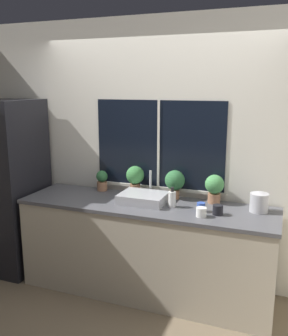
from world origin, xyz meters
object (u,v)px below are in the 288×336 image
Objects in this scene: potted_plant_center_right at (175,182)px; soap_bottle at (172,199)px; sink at (143,198)px; potted_plant_far_left at (102,180)px; mug_white at (201,212)px; kettle at (259,202)px; potted_plant_far_right at (214,187)px; potted_plant_center_left at (135,177)px; refrigerator at (8,186)px; mug_black at (218,210)px; mug_blue at (201,207)px.

potted_plant_center_right is 0.29m from soap_bottle.
potted_plant_center_right is (0.25, 0.23, 0.13)m from sink.
potted_plant_far_left is at bearing 162.81° from soap_bottle.
kettle reaches higher than mug_white.
kettle is (0.43, -0.12, -0.07)m from potted_plant_far_right.
potted_plant_center_left is 0.56m from soap_bottle.
kettle is at bearing 3.57° from refrigerator.
potted_plant_far_left is 1.64m from kettle.
mug_white is at bearing -93.82° from potted_plant_far_right.
soap_bottle is 2.11× the size of mug_black.
mug_blue is at bearing -6.89° from soap_bottle.
potted_plant_center_right reaches higher than mug_blue.
potted_plant_far_right reaches higher than mug_white.
refrigerator is 1.58m from sink.
potted_plant_center_right is 3.17× the size of mug_white.
potted_plant_center_left reaches higher than kettle.
kettle is at bearing 10.88° from soap_bottle.
refrigerator reaches higher than potted_plant_center_left.
refrigerator is 1.06m from potted_plant_far_left.
potted_plant_center_left is 1.04× the size of potted_plant_center_right.
potted_plant_center_left reaches higher than sink.
potted_plant_center_right is at bearing 146.04° from mug_black.
potted_plant_far_left is 1.21m from potted_plant_far_right.
potted_plant_far_left is at bearing 157.62° from sink.
refrigerator is at bearing -179.46° from soap_bottle.
potted_plant_center_right is 3.45× the size of mug_blue.
sink reaches higher than potted_plant_far_left.
potted_plant_center_right is 3.19× the size of mug_black.
mug_black is at bearing -19.81° from potted_plant_center_left.
sink is 0.36m from potted_plant_center_right.
potted_plant_center_left is 1.26m from kettle.
mug_white is at bearing -145.50° from kettle.
potted_plant_center_left reaches higher than mug_blue.
refrigerator is at bearing -172.67° from potted_plant_far_right.
potted_plant_center_right is 0.61m from mug_black.
potted_plant_center_right is at bearing -180.00° from potted_plant_far_right.
mug_blue is at bearing -21.62° from potted_plant_center_left.
mug_black is (0.74, -0.10, -0.00)m from sink.
mug_blue is at bearing -42.03° from potted_plant_center_right.
potted_plant_center_right is 1.52× the size of kettle.
mug_white is at bearing -3.83° from refrigerator.
kettle is at bearing -8.36° from potted_plant_center_right.
mug_black reaches higher than mug_white.
kettle is at bearing 20.47° from mug_blue.
refrigerator is at bearing -178.08° from sink.
potted_plant_center_left is at bearing 151.41° from mug_white.
potted_plant_center_left is at bearing -180.00° from potted_plant_far_right.
refrigerator reaches higher than mug_blue.
mug_white is at bearing -18.02° from sink.
soap_bottle reaches higher than mug_black.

